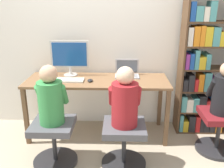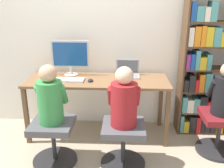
{
  "view_description": "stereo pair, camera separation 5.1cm",
  "coord_description": "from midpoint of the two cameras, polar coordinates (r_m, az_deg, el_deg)",
  "views": [
    {
      "loc": [
        0.28,
        -2.71,
        1.74
      ],
      "look_at": [
        0.19,
        0.15,
        0.77
      ],
      "focal_mm": 40.0,
      "sensor_mm": 36.0,
      "label": 1
    },
    {
      "loc": [
        0.33,
        -2.7,
        1.74
      ],
      "look_at": [
        0.19,
        0.15,
        0.77
      ],
      "focal_mm": 40.0,
      "sensor_mm": 36.0,
      "label": 2
    }
  ],
  "objects": [
    {
      "name": "bookshelf",
      "position": [
        3.46,
        19.75,
        2.13
      ],
      "size": [
        0.76,
        0.29,
        1.79
      ],
      "color": "#513823",
      "rests_on": "ground_plane"
    },
    {
      "name": "office_chair_left",
      "position": [
        2.87,
        -13.63,
        -12.27
      ],
      "size": [
        0.49,
        0.49,
        0.5
      ],
      "color": "#262628",
      "rests_on": "ground_plane"
    },
    {
      "name": "office_chair_side",
      "position": [
        3.25,
        22.8,
        -9.46
      ],
      "size": [
        0.49,
        0.49,
        0.5
      ],
      "color": "#262628",
      "rests_on": "ground_plane"
    },
    {
      "name": "office_chair_right",
      "position": [
        2.76,
        2.22,
        -13.1
      ],
      "size": [
        0.49,
        0.49,
        0.5
      ],
      "color": "#262628",
      "rests_on": "ground_plane"
    },
    {
      "name": "computer_mouse_by_keyboard",
      "position": [
        3.11,
        -5.5,
        0.82
      ],
      "size": [
        0.07,
        0.1,
        0.03
      ],
      "color": "black",
      "rests_on": "desk"
    },
    {
      "name": "person_at_monitor",
      "position": [
        2.66,
        -14.41,
        -3.1
      ],
      "size": [
        0.32,
        0.29,
        0.63
      ],
      "color": "#388C47",
      "rests_on": "office_chair_left"
    },
    {
      "name": "person_at_laptop",
      "position": [
        2.54,
        2.36,
        -3.68
      ],
      "size": [
        0.34,
        0.3,
        0.63
      ],
      "color": "maroon",
      "rests_on": "office_chair_right"
    },
    {
      "name": "person_near_shelf",
      "position": [
        3.07,
        23.88,
        -1.56
      ],
      "size": [
        0.32,
        0.29,
        0.6
      ],
      "color": "black",
      "rests_on": "office_chair_side"
    },
    {
      "name": "keyboard",
      "position": [
        3.18,
        -10.93,
        0.89
      ],
      "size": [
        0.44,
        0.16,
        0.03
      ],
      "color": "silver",
      "rests_on": "desk"
    },
    {
      "name": "laptop",
      "position": [
        3.31,
        3.01,
        2.59
      ],
      "size": [
        0.31,
        0.25,
        0.22
      ],
      "color": "#B7B7BC",
      "rests_on": "desk"
    },
    {
      "name": "desk",
      "position": [
        3.21,
        -3.83,
        -0.39
      ],
      "size": [
        1.81,
        0.63,
        0.77
      ],
      "color": "brown",
      "rests_on": "ground_plane"
    },
    {
      "name": "desktop_monitor",
      "position": [
        3.35,
        -10.09,
        6.11
      ],
      "size": [
        0.5,
        0.19,
        0.47
      ],
      "color": "beige",
      "rests_on": "desk"
    },
    {
      "name": "ground_plane",
      "position": [
        3.23,
        -4.1,
        -13.9
      ],
      "size": [
        14.0,
        14.0,
        0.0
      ],
      "primitive_type": "plane",
      "color": "tan"
    },
    {
      "name": "wall_back",
      "position": [
        3.45,
        -3.45,
        11.36
      ],
      "size": [
        10.0,
        0.05,
        2.6
      ],
      "color": "white",
      "rests_on": "ground_plane"
    }
  ]
}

